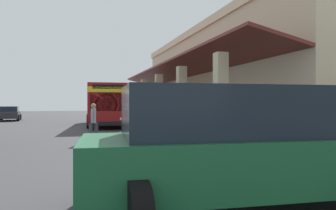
# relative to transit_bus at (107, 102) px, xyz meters

# --- Properties ---
(ground) EXTENTS (120.00, 120.00, 0.00)m
(ground) POSITION_rel_transit_bus_xyz_m (3.18, 6.58, -1.85)
(ground) COLOR #38383A
(curb_strip) EXTENTS (33.15, 0.50, 0.12)m
(curb_strip) POSITION_rel_transit_bus_xyz_m (1.50, 3.74, -1.79)
(curb_strip) COLOR #9E998E
(curb_strip) RESTS_ON ground
(plaza_building) EXTENTS (27.93, 16.46, 8.07)m
(plaza_building) POSITION_rel_transit_bus_xyz_m (1.50, 13.37, 2.19)
(plaza_building) COLOR #C6B793
(plaza_building) RESTS_ON ground
(transit_bus) EXTENTS (11.40, 3.64, 3.34)m
(transit_bus) POSITION_rel_transit_bus_xyz_m (0.00, 0.00, 0.00)
(transit_bus) COLOR maroon
(transit_bus) RESTS_ON ground
(parked_suv_green) EXTENTS (3.00, 4.96, 1.97)m
(parked_suv_green) POSITION_rel_transit_bus_xyz_m (21.14, -0.18, -0.84)
(parked_suv_green) COLOR #195933
(parked_suv_green) RESTS_ON ground
(parked_sedan_charcoal) EXTENTS (4.55, 2.30, 1.47)m
(parked_sedan_charcoal) POSITION_rel_transit_bus_xyz_m (-9.56, -9.00, -1.10)
(parked_sedan_charcoal) COLOR #232328
(parked_sedan_charcoal) RESTS_ON ground
(pedestrian) EXTENTS (0.68, 0.41, 1.73)m
(pedestrian) POSITION_rel_transit_bus_xyz_m (11.49, -1.79, -0.88)
(pedestrian) COLOR #38383D
(pedestrian) RESTS_ON ground
(potted_palm) EXTENTS (1.53, 2.04, 2.80)m
(potted_palm) POSITION_rel_transit_bus_xyz_m (-5.23, 5.22, -1.21)
(potted_palm) COLOR gray
(potted_palm) RESTS_ON ground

